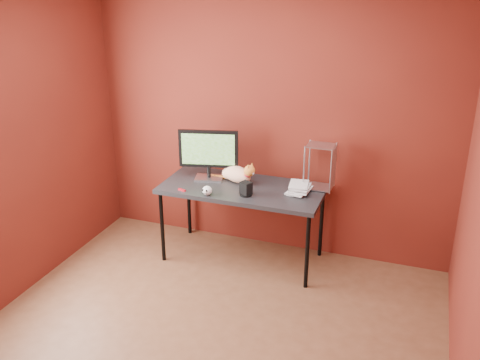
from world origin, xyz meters
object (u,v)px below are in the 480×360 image
(desk, at_px, (243,192))
(book_stack, at_px, (293,143))
(monitor, at_px, (208,152))
(skull_mug, at_px, (207,191))
(speaker, at_px, (246,189))
(cat, at_px, (237,174))

(desk, bearing_deg, book_stack, 7.55)
(monitor, height_order, skull_mug, monitor)
(monitor, relative_size, speaker, 4.32)
(monitor, relative_size, skull_mug, 6.10)
(monitor, relative_size, cat, 1.17)
(cat, xyz_separation_m, skull_mug, (-0.14, -0.39, -0.03))
(skull_mug, bearing_deg, monitor, 121.49)
(speaker, distance_m, book_stack, 0.58)
(desk, relative_size, monitor, 2.72)
(monitor, distance_m, book_stack, 0.83)
(skull_mug, bearing_deg, cat, 80.81)
(desk, distance_m, book_stack, 0.68)
(cat, xyz_separation_m, speaker, (0.18, -0.28, -0.02))
(monitor, xyz_separation_m, cat, (0.28, 0.03, -0.19))
(desk, xyz_separation_m, monitor, (-0.37, 0.07, 0.32))
(cat, height_order, speaker, cat)
(cat, xyz_separation_m, book_stack, (0.53, -0.04, 0.38))
(skull_mug, bearing_deg, desk, 62.59)
(speaker, relative_size, book_stack, 0.14)
(speaker, xyz_separation_m, book_stack, (0.35, 0.24, 0.40))
(desk, distance_m, cat, 0.18)
(speaker, bearing_deg, book_stack, 58.83)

